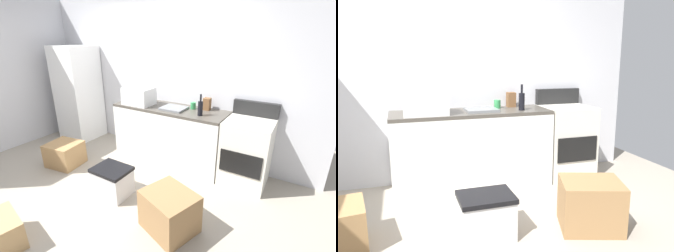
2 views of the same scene
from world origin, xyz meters
TOP-DOWN VIEW (x-y plane):
  - ground_plane at (0.00, 0.00)m, footprint 6.00×6.00m
  - wall_back at (0.00, 1.55)m, footprint 5.00×0.10m
  - kitchen_counter at (0.30, 1.20)m, footprint 1.80×0.60m
  - stove_oven at (1.52, 1.21)m, footprint 0.60×0.61m
  - microwave at (-0.22, 1.10)m, footprint 0.46×0.34m
  - sink_basin at (0.40, 1.15)m, footprint 0.36×0.32m
  - wine_bottle at (0.87, 1.08)m, footprint 0.07×0.07m
  - coffee_mug at (0.65, 1.32)m, footprint 0.08×0.08m
  - knife_block at (0.84, 1.38)m, footprint 0.10×0.10m
  - cardboard_box_medium at (1.08, -0.10)m, footprint 0.64×0.59m
  - storage_bin at (0.16, 0.03)m, footprint 0.46×0.36m

SIDE VIEW (x-z plane):
  - ground_plane at x=0.00m, z-range 0.00..0.00m
  - storage_bin at x=0.16m, z-range 0.00..0.38m
  - cardboard_box_medium at x=1.08m, z-range 0.00..0.43m
  - kitchen_counter at x=0.30m, z-range 0.00..0.90m
  - stove_oven at x=1.52m, z-range -0.08..1.02m
  - sink_basin at x=0.40m, z-range 0.90..0.93m
  - coffee_mug at x=0.65m, z-range 0.90..1.00m
  - knife_block at x=0.84m, z-range 0.90..1.08m
  - wine_bottle at x=0.87m, z-range 0.86..1.16m
  - microwave at x=-0.22m, z-range 0.90..1.17m
  - wall_back at x=0.00m, z-range 0.00..2.60m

